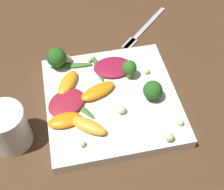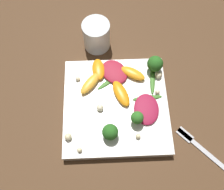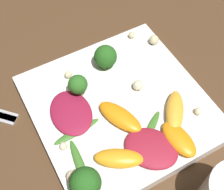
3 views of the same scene
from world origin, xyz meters
name	(u,v)px [view 3 (image 3 of 3)]	position (x,y,z in m)	size (l,w,h in m)	color
ground_plane	(119,111)	(0.00, 0.00, 0.00)	(2.40, 2.40, 0.00)	#4C331E
plate	(119,107)	(0.00, 0.00, 0.01)	(0.27, 0.27, 0.02)	white
radicchio_leaf_0	(71,113)	(-0.08, 0.02, 0.03)	(0.07, 0.09, 0.01)	maroon
radicchio_leaf_1	(153,147)	(0.00, -0.09, 0.03)	(0.10, 0.10, 0.01)	maroon
orange_segment_0	(175,111)	(0.06, -0.06, 0.03)	(0.07, 0.08, 0.02)	#FCAD33
orange_segment_1	(119,158)	(-0.05, -0.08, 0.03)	(0.08, 0.06, 0.02)	orange
orange_segment_2	(179,139)	(0.04, -0.10, 0.03)	(0.04, 0.07, 0.02)	orange
orange_segment_3	(120,117)	(-0.01, -0.03, 0.03)	(0.06, 0.08, 0.02)	orange
broccoli_floret_0	(105,57)	(0.02, 0.08, 0.05)	(0.04, 0.04, 0.04)	#84AD5B
broccoli_floret_1	(78,85)	(-0.05, 0.05, 0.05)	(0.03, 0.03, 0.04)	#84AD5B
broccoli_floret_2	(85,183)	(-0.11, -0.10, 0.05)	(0.04, 0.04, 0.05)	#7A9E51
arugula_sprig_0	(77,131)	(-0.08, -0.01, 0.03)	(0.08, 0.02, 0.00)	#3D7528
arugula_sprig_1	(81,169)	(-0.10, -0.07, 0.03)	(0.02, 0.09, 0.01)	#3D7528
arugula_sprig_2	(151,127)	(0.02, -0.06, 0.03)	(0.06, 0.05, 0.00)	#3D7528
macadamia_nut_0	(138,85)	(0.04, 0.01, 0.03)	(0.02, 0.02, 0.02)	beige
macadamia_nut_1	(63,146)	(-0.11, -0.03, 0.03)	(0.01, 0.01, 0.01)	beige
macadamia_nut_2	(199,111)	(0.10, -0.08, 0.03)	(0.01, 0.01, 0.01)	beige
macadamia_nut_3	(73,176)	(-0.12, -0.08, 0.03)	(0.02, 0.02, 0.02)	beige
macadamia_nut_4	(154,40)	(0.12, 0.08, 0.03)	(0.02, 0.02, 0.02)	beige
macadamia_nut_5	(132,35)	(0.09, 0.12, 0.03)	(0.01, 0.01, 0.01)	beige
macadamia_nut_6	(68,75)	(-0.05, 0.09, 0.03)	(0.01, 0.01, 0.01)	beige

